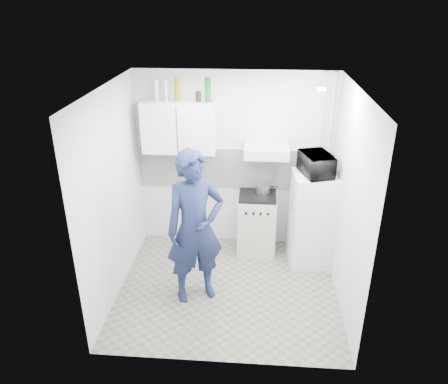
{
  "coord_description": "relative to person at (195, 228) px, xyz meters",
  "views": [
    {
      "loc": [
        0.31,
        -4.65,
        3.55
      ],
      "look_at": [
        -0.08,
        0.3,
        1.25
      ],
      "focal_mm": 35.0,
      "sensor_mm": 36.0,
      "label": 1
    }
  ],
  "objects": [
    {
      "name": "ceiling_spot_fixture",
      "position": [
        1.38,
        0.36,
        1.59
      ],
      "size": [
        0.1,
        0.1,
        0.02
      ],
      "primitive_type": "cylinder",
      "color": "white",
      "rests_on": "ceiling"
    },
    {
      "name": "saucepan",
      "position": [
        0.81,
        1.23,
        -0.01
      ],
      "size": [
        0.21,
        0.21,
        0.11
      ],
      "primitive_type": "cylinder",
      "color": "silver",
      "rests_on": "stove_top"
    },
    {
      "name": "canister_b",
      "position": [
        -0.09,
        1.23,
        1.29
      ],
      "size": [
        0.07,
        0.07,
        0.14
      ],
      "primitive_type": "cylinder",
      "color": "black",
      "rests_on": "upper_cabinet"
    },
    {
      "name": "bottle_c",
      "position": [
        -0.52,
        1.23,
        1.37
      ],
      "size": [
        0.07,
        0.07,
        0.28
      ],
      "primitive_type": "cylinder",
      "color": "silver",
      "rests_on": "upper_cabinet"
    },
    {
      "name": "bottle_d",
      "position": [
        -0.37,
        1.23,
        1.38
      ],
      "size": [
        0.07,
        0.07,
        0.31
      ],
      "primitive_type": "cylinder",
      "color": "brown",
      "rests_on": "upper_cabinet"
    },
    {
      "name": "fridge",
      "position": [
        1.48,
        0.89,
        -0.3
      ],
      "size": [
        0.6,
        0.6,
        1.35
      ],
      "primitive_type": "cube",
      "rotation": [
        0.0,
        0.0,
        0.09
      ],
      "color": "white",
      "rests_on": "floor"
    },
    {
      "name": "bottle_b",
      "position": [
        -0.65,
        1.23,
        1.37
      ],
      "size": [
        0.07,
        0.07,
        0.29
      ],
      "primitive_type": "cylinder",
      "color": "silver",
      "rests_on": "upper_cabinet"
    },
    {
      "name": "wall_right",
      "position": [
        1.78,
        0.16,
        0.32
      ],
      "size": [
        0.0,
        2.6,
        2.6
      ],
      "primitive_type": "plane",
      "rotation": [
        1.57,
        0.0,
        -1.57
      ],
      "color": "silver",
      "rests_on": "floor"
    },
    {
      "name": "pipe_b",
      "position": [
        1.56,
        1.33,
        0.32
      ],
      "size": [
        0.04,
        0.04,
        2.6
      ],
      "primitive_type": "cylinder",
      "color": "beige",
      "rests_on": "floor"
    },
    {
      "name": "floor",
      "position": [
        0.38,
        0.16,
        -0.98
      ],
      "size": [
        2.8,
        2.8,
        0.0
      ],
      "primitive_type": "plane",
      "color": "#535449",
      "rests_on": "ground"
    },
    {
      "name": "upper_cabinet",
      "position": [
        -0.37,
        1.23,
        0.87
      ],
      "size": [
        1.0,
        0.35,
        0.7
      ],
      "primitive_type": "cube",
      "color": "white",
      "rests_on": "wall_back"
    },
    {
      "name": "pipe_a",
      "position": [
        1.68,
        1.33,
        0.32
      ],
      "size": [
        0.05,
        0.05,
        2.6
      ],
      "primitive_type": "cylinder",
      "color": "beige",
      "rests_on": "floor"
    },
    {
      "name": "microwave",
      "position": [
        1.48,
        0.89,
        0.51
      ],
      "size": [
        0.6,
        0.49,
        0.29
      ],
      "primitive_type": "imported",
      "rotation": [
        0.0,
        0.0,
        1.87
      ],
      "color": "black",
      "rests_on": "fridge"
    },
    {
      "name": "wall_left",
      "position": [
        -1.02,
        0.16,
        0.32
      ],
      "size": [
        0.0,
        2.6,
        2.6
      ],
      "primitive_type": "plane",
      "rotation": [
        1.57,
        0.0,
        1.57
      ],
      "color": "silver",
      "rests_on": "floor"
    },
    {
      "name": "ceiling",
      "position": [
        0.38,
        0.16,
        1.62
      ],
      "size": [
        2.8,
        2.8,
        0.0
      ],
      "primitive_type": "plane",
      "color": "white",
      "rests_on": "wall_back"
    },
    {
      "name": "stove_top",
      "position": [
        0.74,
        1.16,
        -0.09
      ],
      "size": [
        0.52,
        0.52,
        0.03
      ],
      "primitive_type": "cube",
      "color": "black",
      "rests_on": "stove"
    },
    {
      "name": "wall_back",
      "position": [
        0.38,
        1.41,
        0.32
      ],
      "size": [
        2.8,
        0.0,
        2.8
      ],
      "primitive_type": "plane",
      "rotation": [
        1.57,
        0.0,
        0.0
      ],
      "color": "silver",
      "rests_on": "floor"
    },
    {
      "name": "range_hood",
      "position": [
        0.83,
        1.16,
        0.59
      ],
      "size": [
        0.6,
        0.5,
        0.14
      ],
      "primitive_type": "cube",
      "color": "beige",
      "rests_on": "wall_back"
    },
    {
      "name": "backsplash",
      "position": [
        0.38,
        1.39,
        0.22
      ],
      "size": [
        2.74,
        0.03,
        0.6
      ],
      "primitive_type": "cube",
      "color": "white",
      "rests_on": "wall_back"
    },
    {
      "name": "person",
      "position": [
        0.0,
        0.0,
        0.0
      ],
      "size": [
        0.84,
        0.72,
        1.95
      ],
      "primitive_type": "imported",
      "rotation": [
        0.0,
        0.0,
        0.42
      ],
      "color": "#182041",
      "rests_on": "floor"
    },
    {
      "name": "stove",
      "position": [
        0.74,
        1.16,
        -0.54
      ],
      "size": [
        0.55,
        0.55,
        0.87
      ],
      "primitive_type": "cube",
      "color": "beige",
      "rests_on": "floor"
    },
    {
      "name": "bottle_e",
      "position": [
        0.04,
        1.23,
        1.39
      ],
      "size": [
        0.08,
        0.08,
        0.32
      ],
      "primitive_type": "cylinder",
      "color": "#144C1E",
      "rests_on": "upper_cabinet"
    }
  ]
}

